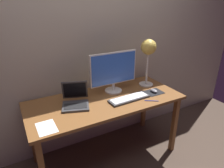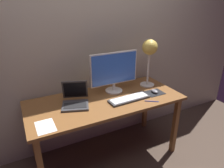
% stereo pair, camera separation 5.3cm
% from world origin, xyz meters
% --- Properties ---
extents(ground_plane, '(4.80, 4.80, 0.00)m').
position_xyz_m(ground_plane, '(0.00, 0.00, 0.00)').
color(ground_plane, '#47382D').
rests_on(ground_plane, ground).
extents(back_wall, '(4.80, 0.06, 2.60)m').
position_xyz_m(back_wall, '(0.00, 0.40, 1.30)').
color(back_wall, '#B2A893').
rests_on(back_wall, ground).
extents(desk, '(1.60, 0.70, 0.74)m').
position_xyz_m(desk, '(0.00, 0.00, 0.66)').
color(desk, brown).
rests_on(desk, ground).
extents(monitor, '(0.55, 0.19, 0.45)m').
position_xyz_m(monitor, '(0.17, 0.13, 0.99)').
color(monitor, silver).
rests_on(monitor, desk).
extents(keyboard_main, '(0.45, 0.16, 0.03)m').
position_xyz_m(keyboard_main, '(0.21, -0.12, 0.75)').
color(keyboard_main, '#38383A').
rests_on(keyboard_main, desk).
extents(laptop, '(0.33, 0.34, 0.22)m').
position_xyz_m(laptop, '(-0.31, 0.05, 0.80)').
color(laptop, '#38383A').
rests_on(laptop, desk).
extents(desk_lamp, '(0.17, 0.17, 0.55)m').
position_xyz_m(desk_lamp, '(0.60, 0.10, 1.16)').
color(desk_lamp, beige).
rests_on(desk_lamp, desk).
extents(mousepad, '(0.20, 0.16, 0.00)m').
position_xyz_m(mousepad, '(0.55, -0.11, 0.74)').
color(mousepad, black).
rests_on(mousepad, desk).
extents(mouse, '(0.06, 0.10, 0.03)m').
position_xyz_m(mouse, '(0.55, -0.11, 0.76)').
color(mouse, slate).
rests_on(mouse, mousepad).
extents(paper_sheet_near_mouse, '(0.15, 0.21, 0.00)m').
position_xyz_m(paper_sheet_near_mouse, '(-0.65, -0.22, 0.74)').
color(paper_sheet_near_mouse, white).
rests_on(paper_sheet_near_mouse, desk).
extents(pen, '(0.12, 0.08, 0.01)m').
position_xyz_m(pen, '(0.39, -0.26, 0.74)').
color(pen, '#2633A5').
rests_on(pen, desk).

